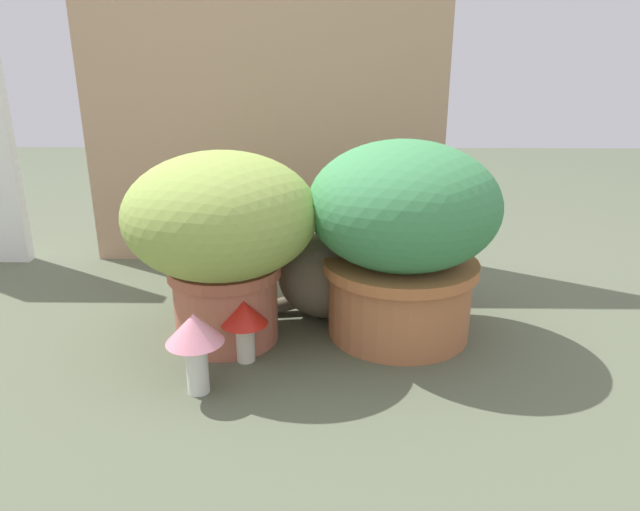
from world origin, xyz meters
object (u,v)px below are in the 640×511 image
Objects in this scene: cat at (339,269)px; mushroom_ornament_red at (244,319)px; leafy_planter at (402,233)px; mushroom_ornament_pink at (195,337)px; grass_planter at (222,231)px.

cat is 0.30m from mushroom_ornament_red.
mushroom_ornament_red is (-0.33, -0.14, -0.14)m from leafy_planter.
leafy_planter is at bearing -33.68° from cat.
mushroom_ornament_pink is at bearing -121.11° from mushroom_ornament_red.
cat is at bearing 49.07° from mushroom_ornament_red.
mushroom_ornament_red is at bearing 58.89° from mushroom_ornament_pink.
grass_planter is 0.19m from mushroom_ornament_red.
cat is at bearing 146.32° from leafy_planter.
mushroom_ornament_pink is (-0.40, -0.26, -0.12)m from leafy_planter.
mushroom_ornament_red is (0.07, 0.12, -0.02)m from mushroom_ornament_pink.
mushroom_ornament_red is at bearing -61.41° from grass_planter.
leafy_planter is at bearing 22.37° from mushroom_ornament_red.
mushroom_ornament_pink is 1.20× the size of mushroom_ornament_red.
leafy_planter is 3.27× the size of mushroom_ornament_red.
grass_planter reaches higher than mushroom_ornament_red.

